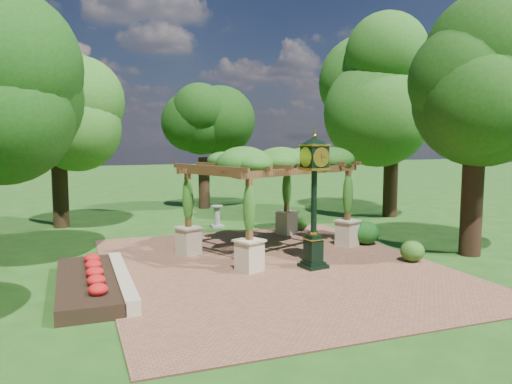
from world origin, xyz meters
name	(u,v)px	position (x,y,z in m)	size (l,w,h in m)	color
ground	(286,275)	(0.00, 0.00, 0.00)	(120.00, 120.00, 0.00)	#1E4714
brick_plaza	(273,266)	(0.00, 1.00, 0.02)	(10.00, 12.00, 0.04)	brown
border_wall	(122,280)	(-4.60, 0.50, 0.20)	(0.35, 5.00, 0.40)	#C6B793
flower_bed	(87,284)	(-5.50, 0.50, 0.18)	(1.50, 5.00, 0.36)	red
pedestal_clock	(314,190)	(1.09, 0.40, 2.45)	(0.93, 0.93, 4.09)	black
pergola	(271,167)	(0.80, 3.12, 3.00)	(6.77, 5.66, 3.65)	beige
sundial	(217,218)	(0.30, 8.30, 0.43)	(0.55, 0.55, 0.98)	gray
shrub_front	(412,251)	(4.42, -0.05, 0.38)	(0.76, 0.76, 0.68)	#2C5E1A
shrub_mid	(366,233)	(4.45, 2.70, 0.47)	(0.96, 0.96, 0.87)	#174C15
shrub_back	(301,224)	(3.44, 6.18, 0.31)	(0.61, 0.61, 0.55)	#265619
tree_west_far	(57,104)	(-6.24, 10.70, 5.45)	(4.07, 4.07, 7.96)	#312313
tree_north	(203,118)	(1.28, 14.29, 5.09)	(3.52, 3.52, 7.44)	#382416
tree_east_far	(393,88)	(9.38, 8.12, 6.44)	(4.83, 4.83, 9.38)	black
tree_east_near	(478,80)	(6.94, 0.12, 5.91)	(4.20, 4.20, 8.62)	#331E14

